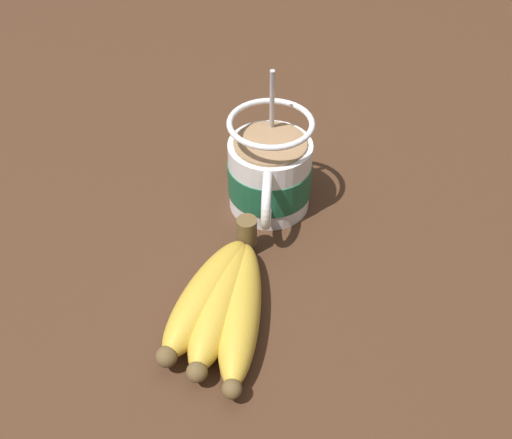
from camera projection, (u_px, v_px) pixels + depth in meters
table at (236, 231)px, 61.84cm from camera, size 123.95×123.95×3.15cm
coffee_mug at (270, 173)px, 59.69cm from camera, size 12.76×8.88×15.35cm
banana_bunch at (223, 302)px, 50.42cm from camera, size 18.30×9.30×4.30cm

